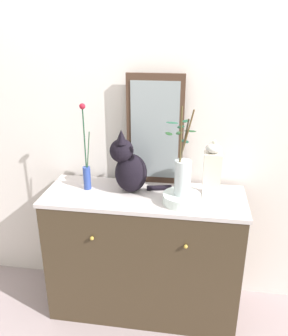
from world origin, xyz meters
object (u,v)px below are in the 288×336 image
Objects in this scene: sideboard at (144,254)px; mirror_leaning at (155,131)px; jar_lidded_porcelain at (212,172)px; vase_slim_green at (86,168)px; cat_sitting at (129,167)px; vase_glass_clear at (183,174)px; bowl_porcelain at (182,199)px.

mirror_leaning reaches higher than sideboard.
sideboard is 1.76× the size of mirror_leaning.
jar_lidded_porcelain is (0.41, 0.04, 0.61)m from sideboard.
jar_lidded_porcelain is at bearing 0.17° from vase_slim_green.
cat_sitting is 1.08× the size of jar_lidded_porcelain.
vase_glass_clear is (0.20, -0.28, -0.17)m from mirror_leaning.
cat_sitting is 0.71× the size of vase_slim_green.
vase_slim_green reaches higher than bowl_porcelain.
mirror_leaning reaches higher than jar_lidded_porcelain.
vase_slim_green is 0.63m from bowl_porcelain.
sideboard is 0.62m from cat_sitting.
vase_slim_green is 1.08× the size of vase_glass_clear.
cat_sitting reaches higher than bowl_porcelain.
bowl_porcelain reaches higher than sideboard.
vase_slim_green is (-0.27, -0.01, -0.02)m from cat_sitting.
vase_slim_green is at bearing -179.83° from jar_lidded_porcelain.
jar_lidded_porcelain is (0.37, -0.17, -0.19)m from mirror_leaning.
sideboard is 0.73m from jar_lidded_porcelain.
bowl_porcelain is at bearing -58.56° from vase_glass_clear.
jar_lidded_porcelain is (0.51, -0.00, 0.00)m from cat_sitting.
bowl_porcelain is at bearing -55.02° from mirror_leaning.
vase_slim_green is 2.46× the size of bowl_porcelain.
cat_sitting is at bearing -129.89° from mirror_leaning.
vase_glass_clear is at bearing -17.38° from sideboard.
jar_lidded_porcelain reaches higher than sideboard.
sideboard is at bearing -174.98° from jar_lidded_porcelain.
bowl_porcelain is (0.24, -0.08, 0.47)m from sideboard.
cat_sitting is at bearing 179.63° from jar_lidded_porcelain.
vase_slim_green reaches higher than sideboard.
sideboard is at bearing 162.17° from bowl_porcelain.
sideboard is 2.27× the size of vase_slim_green.
mirror_leaning reaches higher than cat_sitting.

